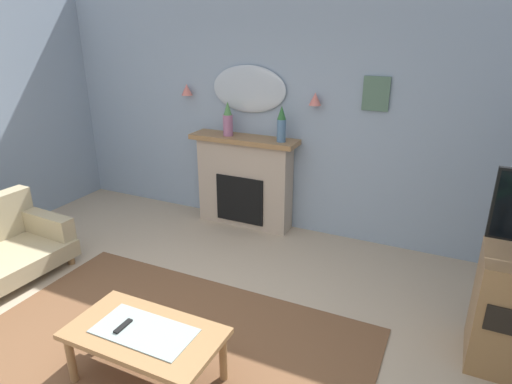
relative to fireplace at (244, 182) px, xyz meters
The scene contains 11 objects.
wall_back 1.03m from the fireplace, 24.36° to the left, with size 7.24×0.10×2.91m, color #8C9EB2.
patterned_rug 2.70m from the fireplace, 79.30° to the right, with size 3.20×2.40×0.01m, color brown.
fireplace is the anchor object (origin of this frame).
mantel_vase_centre 0.81m from the fireplace, behind, with size 0.12×0.12×0.42m.
mantel_vase_right 0.94m from the fireplace, ahead, with size 0.10×0.10×0.42m.
wall_mirror 1.15m from the fireplace, 90.00° to the left, with size 0.96×0.06×0.56m, color #B2BCC6.
wall_sconce_left 1.38m from the fireplace, behind, with size 0.14×0.14×0.14m, color #D17066.
wall_sconce_right 1.38m from the fireplace, ahead, with size 0.14×0.14×0.14m, color #D17066.
framed_picture 1.91m from the fireplace, ahead, with size 0.28×0.03×0.36m, color #4C6B56.
coffee_table 2.79m from the fireplace, 78.00° to the right, with size 1.10×0.60×0.45m.
tv_remote 2.79m from the fireplace, 81.32° to the right, with size 0.04×0.16×0.02m, color black.
Camera 1 is at (1.87, -1.87, 2.46)m, focal length 30.88 mm.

